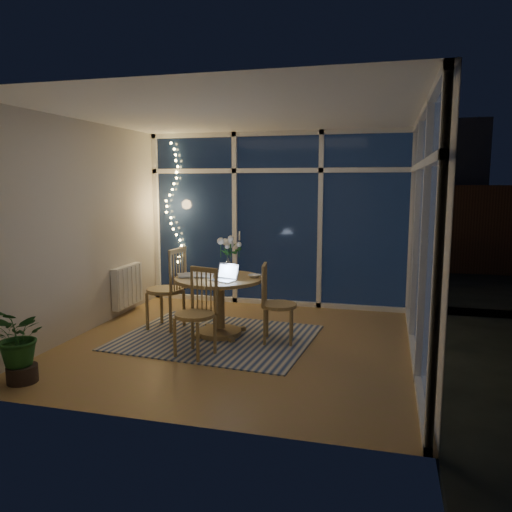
# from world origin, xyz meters

# --- Properties ---
(floor) EXTENTS (4.00, 4.00, 0.00)m
(floor) POSITION_xyz_m (0.00, 0.00, 0.00)
(floor) COLOR olive
(floor) RESTS_ON ground
(ceiling) EXTENTS (4.00, 4.00, 0.00)m
(ceiling) POSITION_xyz_m (0.00, 0.00, 2.60)
(ceiling) COLOR white
(ceiling) RESTS_ON wall_back
(wall_back) EXTENTS (4.00, 0.04, 2.60)m
(wall_back) POSITION_xyz_m (0.00, 2.00, 1.30)
(wall_back) COLOR beige
(wall_back) RESTS_ON floor
(wall_front) EXTENTS (4.00, 0.04, 2.60)m
(wall_front) POSITION_xyz_m (0.00, -2.00, 1.30)
(wall_front) COLOR beige
(wall_front) RESTS_ON floor
(wall_left) EXTENTS (0.04, 4.00, 2.60)m
(wall_left) POSITION_xyz_m (-2.00, 0.00, 1.30)
(wall_left) COLOR beige
(wall_left) RESTS_ON floor
(wall_right) EXTENTS (0.04, 4.00, 2.60)m
(wall_right) POSITION_xyz_m (2.00, 0.00, 1.30)
(wall_right) COLOR beige
(wall_right) RESTS_ON floor
(window_wall_back) EXTENTS (4.00, 0.10, 2.60)m
(window_wall_back) POSITION_xyz_m (0.00, 1.96, 1.30)
(window_wall_back) COLOR white
(window_wall_back) RESTS_ON floor
(window_wall_right) EXTENTS (0.10, 4.00, 2.60)m
(window_wall_right) POSITION_xyz_m (1.96, 0.00, 1.30)
(window_wall_right) COLOR white
(window_wall_right) RESTS_ON floor
(radiator) EXTENTS (0.10, 0.70, 0.58)m
(radiator) POSITION_xyz_m (-1.94, 0.90, 0.40)
(radiator) COLOR white
(radiator) RESTS_ON wall_left
(fairy_lights) EXTENTS (0.24, 0.10, 1.85)m
(fairy_lights) POSITION_xyz_m (-1.65, 1.88, 1.52)
(fairy_lights) COLOR #FFD266
(fairy_lights) RESTS_ON window_wall_back
(garden_patio) EXTENTS (12.00, 6.00, 0.10)m
(garden_patio) POSITION_xyz_m (0.50, 5.00, -0.06)
(garden_patio) COLOR black
(garden_patio) RESTS_ON ground
(garden_fence) EXTENTS (11.00, 0.08, 1.80)m
(garden_fence) POSITION_xyz_m (0.00, 5.50, 0.90)
(garden_fence) COLOR #362113
(garden_fence) RESTS_ON ground
(neighbour_roof) EXTENTS (7.00, 3.00, 2.20)m
(neighbour_roof) POSITION_xyz_m (0.30, 8.50, 2.20)
(neighbour_roof) COLOR #31333A
(neighbour_roof) RESTS_ON ground
(garden_shrubs) EXTENTS (0.90, 0.90, 0.90)m
(garden_shrubs) POSITION_xyz_m (-0.80, 3.40, 0.45)
(garden_shrubs) COLOR #1A3316
(garden_shrubs) RESTS_ON ground
(rug) EXTENTS (2.37, 1.96, 0.01)m
(rug) POSITION_xyz_m (-0.33, 0.13, 0.01)
(rug) COLOR beige
(rug) RESTS_ON floor
(dining_table) EXTENTS (1.14, 1.14, 0.72)m
(dining_table) POSITION_xyz_m (-0.33, 0.23, 0.36)
(dining_table) COLOR olive
(dining_table) RESTS_ON floor
(chair_left) EXTENTS (0.54, 0.54, 1.06)m
(chair_left) POSITION_xyz_m (-1.09, 0.33, 0.53)
(chair_left) COLOR olive
(chair_left) RESTS_ON floor
(chair_right) EXTENTS (0.50, 0.50, 0.94)m
(chair_right) POSITION_xyz_m (0.42, 0.15, 0.47)
(chair_right) COLOR olive
(chair_right) RESTS_ON floor
(chair_front) EXTENTS (0.55, 0.55, 0.96)m
(chair_front) POSITION_xyz_m (-0.35, -0.53, 0.48)
(chair_front) COLOR olive
(chair_front) RESTS_ON floor
(laptop) EXTENTS (0.35, 0.33, 0.21)m
(laptop) POSITION_xyz_m (-0.22, 0.05, 0.83)
(laptop) COLOR silver
(laptop) RESTS_ON dining_table
(flower_vase) EXTENTS (0.22, 0.22, 0.21)m
(flower_vase) POSITION_xyz_m (-0.32, 0.57, 0.83)
(flower_vase) COLOR white
(flower_vase) RESTS_ON dining_table
(bowl) EXTENTS (0.16, 0.16, 0.04)m
(bowl) POSITION_xyz_m (0.08, 0.34, 0.74)
(bowl) COLOR silver
(bowl) RESTS_ON dining_table
(newspapers) EXTENTS (0.46, 0.40, 0.02)m
(newspapers) POSITION_xyz_m (-0.63, 0.24, 0.73)
(newspapers) COLOR beige
(newspapers) RESTS_ON dining_table
(phone) EXTENTS (0.13, 0.08, 0.01)m
(phone) POSITION_xyz_m (-0.24, 0.10, 0.73)
(phone) COLOR black
(phone) RESTS_ON dining_table
(potted_plant) EXTENTS (0.68, 0.64, 0.76)m
(potted_plant) POSITION_xyz_m (-1.65, -1.60, 0.38)
(potted_plant) COLOR #1B4C1D
(potted_plant) RESTS_ON floor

